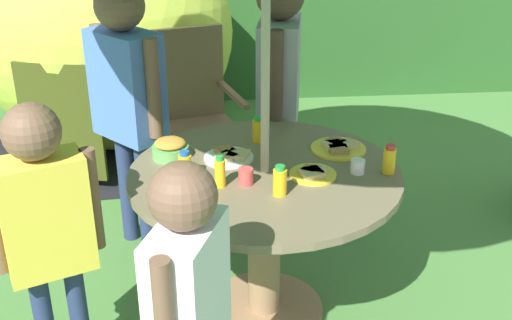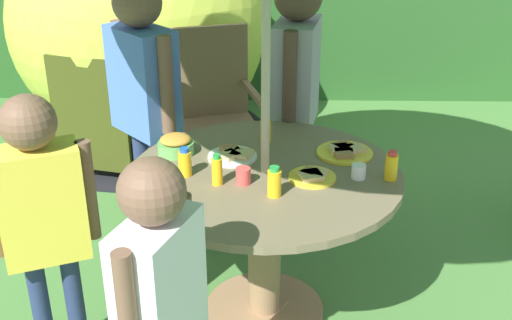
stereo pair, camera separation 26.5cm
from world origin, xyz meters
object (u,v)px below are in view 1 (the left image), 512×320
juice_bottle_center_front (259,130)px  child_in_white_shirt (188,291)px  wooden_chair (188,110)px  juice_bottle_center_back (185,166)px  plate_mid_left (313,173)px  cup_far (358,167)px  dome_tent (101,32)px  snack_bowl (170,149)px  garden_table (264,210)px  juice_bottle_near_left (280,181)px  juice_bottle_mid_right (389,160)px  juice_bottle_near_right (220,172)px  child_in_grey_shirt (279,73)px  child_in_blue_shirt (127,86)px  child_in_yellow_shirt (45,216)px  plate_far_right (338,147)px  cup_near (246,176)px  plate_far_left (230,156)px

juice_bottle_center_front → child_in_white_shirt: bearing=-105.8°
wooden_chair → juice_bottle_center_back: 1.23m
plate_mid_left → cup_far: cup_far is taller
dome_tent → snack_bowl: dome_tent is taller
wooden_chair → dome_tent: 1.14m
garden_table → juice_bottle_center_front: (0.00, 0.31, 0.25)m
garden_table → plate_mid_left: size_ratio=5.88×
child_in_white_shirt → cup_far: 1.04m
plate_mid_left → juice_bottle_near_left: bearing=-136.6°
juice_bottle_near_left → juice_bottle_mid_right: size_ratio=0.99×
juice_bottle_near_right → dome_tent: bearing=108.6°
child_in_grey_shirt → juice_bottle_near_right: bearing=-9.8°
child_in_blue_shirt → child_in_yellow_shirt: (-0.21, -1.01, -0.15)m
garden_table → cup_far: size_ratio=19.24×
dome_tent → child_in_yellow_shirt: (0.11, -2.45, -0.07)m
plate_far_right → juice_bottle_near_right: size_ratio=1.89×
plate_mid_left → juice_bottle_near_left: size_ratio=1.57×
child_in_blue_shirt → cup_near: (0.54, -0.77, -0.14)m
dome_tent → child_in_grey_shirt: size_ratio=1.58×
cup_near → cup_far: (0.47, 0.06, -0.00)m
garden_table → juice_bottle_near_left: 0.33m
child_in_grey_shirt → cup_far: bearing=26.5°
juice_bottle_near_left → juice_bottle_center_back: juice_bottle_near_left is taller
dome_tent → plate_far_right: dome_tent is taller
snack_bowl → plate_mid_left: size_ratio=0.82×
dome_tent → child_in_white_shirt: size_ratio=1.93×
garden_table → juice_bottle_center_back: size_ratio=9.40×
dome_tent → child_in_blue_shirt: bearing=-64.3°
wooden_chair → plate_mid_left: 1.36m
child_in_blue_shirt → cup_far: size_ratio=23.78×
snack_bowl → plate_mid_left: snack_bowl is taller
plate_mid_left → juice_bottle_center_front: bearing=116.8°
child_in_yellow_shirt → juice_bottle_near_left: 0.88m
wooden_chair → child_in_blue_shirt: child_in_blue_shirt is taller
garden_table → wooden_chair: wooden_chair is taller
snack_bowl → juice_bottle_center_front: (0.41, 0.14, 0.02)m
juice_bottle_near_right → cup_far: size_ratio=2.20×
snack_bowl → juice_bottle_center_back: bearing=-72.5°
plate_mid_left → child_in_yellow_shirt: bearing=-164.7°
garden_table → plate_far_left: 0.28m
dome_tent → child_in_yellow_shirt: size_ratio=1.90×
child_in_blue_shirt → plate_far_left: (0.48, -0.53, -0.16)m
dome_tent → plate_far_left: 2.13m
child_in_grey_shirt → plate_mid_left: bearing=13.8°
garden_table → plate_far_left: bearing=135.9°
cup_far → juice_bottle_center_front: bearing=136.1°
child_in_white_shirt → snack_bowl: child_in_white_shirt is taller
wooden_chair → plate_mid_left: bearing=-82.7°
juice_bottle_center_front → juice_bottle_mid_right: bearing=-36.2°
child_in_yellow_shirt → cup_near: child_in_yellow_shirt is taller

